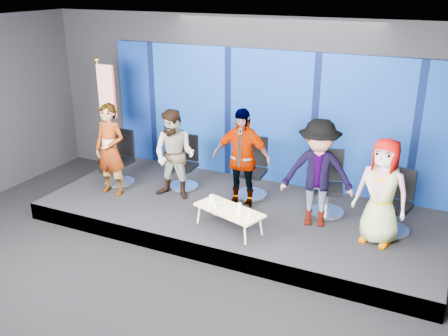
# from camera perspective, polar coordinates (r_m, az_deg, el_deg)

# --- Properties ---
(ground) EXTENTS (10.00, 10.00, 0.00)m
(ground) POSITION_cam_1_polar(r_m,az_deg,el_deg) (7.20, -6.57, -14.39)
(ground) COLOR black
(ground) RESTS_ON ground
(room_walls) EXTENTS (10.02, 8.02, 3.51)m
(room_walls) POSITION_cam_1_polar(r_m,az_deg,el_deg) (6.13, -7.50, 4.48)
(room_walls) COLOR black
(room_walls) RESTS_ON ground
(riser) EXTENTS (7.00, 3.00, 0.30)m
(riser) POSITION_cam_1_polar(r_m,az_deg,el_deg) (9.03, 1.76, -5.36)
(riser) COLOR black
(riser) RESTS_ON ground
(backdrop) EXTENTS (7.00, 0.08, 2.60)m
(backdrop) POSITION_cam_1_polar(r_m,az_deg,el_deg) (9.78, 5.30, 5.75)
(backdrop) COLOR #071857
(backdrop) RESTS_ON riser
(chair_a) EXTENTS (0.61, 0.61, 1.07)m
(chair_a) POSITION_cam_1_polar(r_m,az_deg,el_deg) (10.08, -11.77, 0.19)
(chair_a) COLOR silver
(chair_a) RESTS_ON riser
(panelist_a) EXTENTS (0.64, 0.42, 1.73)m
(panelist_a) POSITION_cam_1_polar(r_m,az_deg,el_deg) (9.46, -12.88, 2.04)
(panelist_a) COLOR black
(panelist_a) RESTS_ON riser
(chair_b) EXTENTS (0.61, 0.61, 1.03)m
(chair_b) POSITION_cam_1_polar(r_m,az_deg,el_deg) (9.71, -4.54, -0.30)
(chair_b) COLOR silver
(chair_b) RESTS_ON riser
(panelist_b) EXTENTS (0.84, 0.67, 1.67)m
(panelist_b) POSITION_cam_1_polar(r_m,az_deg,el_deg) (9.10, -5.68, 1.50)
(panelist_b) COLOR black
(panelist_b) RESTS_ON riser
(chair_c) EXTENTS (0.67, 0.67, 1.11)m
(chair_c) POSITION_cam_1_polar(r_m,az_deg,el_deg) (9.31, 3.18, -1.06)
(chair_c) COLOR silver
(chair_c) RESTS_ON riser
(panelist_c) EXTENTS (1.09, 0.51, 1.81)m
(panelist_c) POSITION_cam_1_polar(r_m,az_deg,el_deg) (8.68, 2.00, 1.08)
(panelist_c) COLOR black
(panelist_c) RESTS_ON riser
(chair_d) EXTENTS (0.75, 0.75, 1.11)m
(chair_d) POSITION_cam_1_polar(r_m,az_deg,el_deg) (8.79, 11.74, -2.85)
(chair_d) COLOR silver
(chair_d) RESTS_ON riser
(panelist_d) EXTENTS (1.29, 0.91, 1.80)m
(panelist_d) POSITION_cam_1_polar(r_m,az_deg,el_deg) (8.16, 10.65, -0.61)
(panelist_d) COLOR black
(panelist_d) RESTS_ON riser
(chair_e) EXTENTS (0.69, 0.69, 1.03)m
(chair_e) POSITION_cam_1_polar(r_m,az_deg,el_deg) (8.47, 18.92, -4.74)
(chair_e) COLOR silver
(chair_e) RESTS_ON riser
(panelist_e) EXTENTS (0.91, 0.69, 1.67)m
(panelist_e) POSITION_cam_1_polar(r_m,az_deg,el_deg) (7.86, 17.59, -2.63)
(panelist_e) COLOR black
(panelist_e) RESTS_ON riser
(coffee_table) EXTENTS (1.26, 0.83, 0.36)m
(coffee_table) POSITION_cam_1_polar(r_m,az_deg,el_deg) (8.07, 0.59, -4.90)
(coffee_table) COLOR tan
(coffee_table) RESTS_ON riser
(mug_a) EXTENTS (0.09, 0.09, 0.11)m
(mug_a) POSITION_cam_1_polar(r_m,az_deg,el_deg) (8.31, -1.38, -3.48)
(mug_a) COLOR white
(mug_a) RESTS_ON coffee_table
(mug_b) EXTENTS (0.08, 0.08, 0.09)m
(mug_b) POSITION_cam_1_polar(r_m,az_deg,el_deg) (8.11, -1.07, -4.18)
(mug_b) COLOR white
(mug_b) RESTS_ON coffee_table
(mug_c) EXTENTS (0.07, 0.07, 0.09)m
(mug_c) POSITION_cam_1_polar(r_m,az_deg,el_deg) (8.08, 1.76, -4.33)
(mug_c) COLOR white
(mug_c) RESTS_ON coffee_table
(mug_d) EXTENTS (0.08, 0.08, 0.10)m
(mug_d) POSITION_cam_1_polar(r_m,az_deg,el_deg) (7.84, 1.74, -5.09)
(mug_d) COLOR white
(mug_d) RESTS_ON coffee_table
(mug_e) EXTENTS (0.07, 0.07, 0.09)m
(mug_e) POSITION_cam_1_polar(r_m,az_deg,el_deg) (7.81, 2.87, -5.28)
(mug_e) COLOR white
(mug_e) RESTS_ON coffee_table
(flag_stand) EXTENTS (0.55, 0.32, 2.40)m
(flag_stand) POSITION_cam_1_polar(r_m,az_deg,el_deg) (10.39, -13.37, 6.02)
(flag_stand) COLOR black
(flag_stand) RESTS_ON riser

